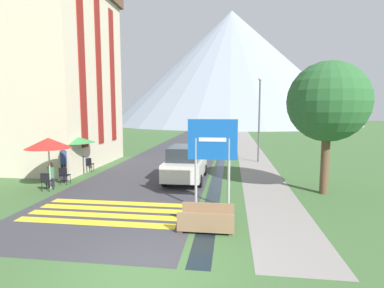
# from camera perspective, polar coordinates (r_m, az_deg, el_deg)

# --- Properties ---
(ground_plane) EXTENTS (160.00, 160.00, 0.00)m
(ground_plane) POSITION_cam_1_polar(r_m,az_deg,el_deg) (26.78, 3.30, -1.37)
(ground_plane) COLOR #3D6033
(road) EXTENTS (6.40, 60.00, 0.01)m
(road) POSITION_cam_1_polar(r_m,az_deg,el_deg) (36.91, 0.56, 0.83)
(road) COLOR #38383D
(road) RESTS_ON ground_plane
(footpath) EXTENTS (2.20, 60.00, 0.01)m
(footpath) POSITION_cam_1_polar(r_m,az_deg,el_deg) (36.68, 10.07, 0.69)
(footpath) COLOR gray
(footpath) RESTS_ON ground_plane
(drainage_channel) EXTENTS (0.60, 60.00, 0.00)m
(drainage_channel) POSITION_cam_1_polar(r_m,az_deg,el_deg) (36.65, 6.32, 0.74)
(drainage_channel) COLOR black
(drainage_channel) RESTS_ON ground_plane
(crosswalk_marking) EXTENTS (5.44, 2.54, 0.01)m
(crosswalk_marking) POSITION_cam_1_polar(r_m,az_deg,el_deg) (11.51, -15.89, -12.33)
(crosswalk_marking) COLOR yellow
(crosswalk_marking) RESTS_ON ground_plane
(mountain_distant) EXTENTS (64.09, 64.09, 29.68)m
(mountain_distant) POSITION_cam_1_polar(r_m,az_deg,el_deg) (83.62, 7.45, 14.16)
(mountain_distant) COLOR gray
(mountain_distant) RESTS_ON ground_plane
(hotel_building) EXTENTS (6.30, 8.44, 12.08)m
(hotel_building) POSITION_cam_1_polar(r_m,az_deg,el_deg) (21.83, -24.52, 13.35)
(hotel_building) COLOR beige
(hotel_building) RESTS_ON ground_plane
(road_sign) EXTENTS (1.83, 0.11, 3.34)m
(road_sign) POSITION_cam_1_polar(r_m,az_deg,el_deg) (11.05, 3.91, -0.95)
(road_sign) COLOR #9E9EA3
(road_sign) RESTS_ON ground_plane
(footbridge) EXTENTS (1.70, 1.10, 0.65)m
(footbridge) POSITION_cam_1_polar(r_m,az_deg,el_deg) (9.64, 2.82, -14.46)
(footbridge) COLOR #846647
(footbridge) RESTS_ON ground_plane
(parked_car_near) EXTENTS (1.93, 4.27, 1.82)m
(parked_car_near) POSITION_cam_1_polar(r_m,az_deg,el_deg) (15.58, -1.19, -3.69)
(parked_car_near) COLOR silver
(parked_car_near) RESTS_ON ground_plane
(parked_car_far) EXTENTS (1.77, 4.23, 1.82)m
(parked_car_far) POSITION_cam_1_polar(r_m,az_deg,el_deg) (27.61, 3.15, 0.77)
(parked_car_far) COLOR black
(parked_car_far) RESTS_ON ground_plane
(cafe_chair_near_left) EXTENTS (0.40, 0.40, 0.85)m
(cafe_chair_near_left) POSITION_cam_1_polar(r_m,az_deg,el_deg) (16.14, -23.19, -5.31)
(cafe_chair_near_left) COLOR black
(cafe_chair_near_left) RESTS_ON ground_plane
(cafe_chair_nearest) EXTENTS (0.40, 0.40, 0.85)m
(cafe_chair_nearest) POSITION_cam_1_polar(r_m,az_deg,el_deg) (15.16, -26.02, -6.19)
(cafe_chair_nearest) COLOR black
(cafe_chair_nearest) RESTS_ON ground_plane
(cafe_chair_far_right) EXTENTS (0.40, 0.40, 0.85)m
(cafe_chair_far_right) POSITION_cam_1_polar(r_m,az_deg,el_deg) (18.86, -19.03, -3.48)
(cafe_chair_far_right) COLOR black
(cafe_chair_far_right) RESTS_ON ground_plane
(cafe_chair_far_left) EXTENTS (0.40, 0.40, 0.85)m
(cafe_chair_far_left) POSITION_cam_1_polar(r_m,az_deg,el_deg) (18.77, -19.76, -3.56)
(cafe_chair_far_left) COLOR black
(cafe_chair_far_left) RESTS_ON ground_plane
(cafe_chair_middle) EXTENTS (0.40, 0.40, 0.85)m
(cafe_chair_middle) POSITION_cam_1_polar(r_m,az_deg,el_deg) (17.77, -22.34, -4.22)
(cafe_chair_middle) COLOR black
(cafe_chair_middle) RESTS_ON ground_plane
(cafe_umbrella_front_red) EXTENTS (2.05, 2.05, 2.40)m
(cafe_umbrella_front_red) POSITION_cam_1_polar(r_m,az_deg,el_deg) (15.33, -25.70, 0.15)
(cafe_umbrella_front_red) COLOR #B7B2A8
(cafe_umbrella_front_red) RESTS_ON ground_plane
(cafe_umbrella_middle_green) EXTENTS (2.29, 2.29, 2.26)m
(cafe_umbrella_middle_green) POSITION_cam_1_polar(r_m,az_deg,el_deg) (17.95, -21.62, 0.87)
(cafe_umbrella_middle_green) COLOR #B7B2A8
(cafe_umbrella_middle_green) RESTS_ON ground_plane
(person_seated_far) EXTENTS (0.32, 0.32, 1.21)m
(person_seated_far) POSITION_cam_1_polar(r_m,az_deg,el_deg) (15.78, -25.26, -5.10)
(person_seated_far) COLOR #282833
(person_seated_far) RESTS_ON ground_plane
(person_standing_terrace) EXTENTS (0.32, 0.32, 1.78)m
(person_standing_terrace) POSITION_cam_1_polar(r_m,az_deg,el_deg) (16.87, -23.28, -3.02)
(person_standing_terrace) COLOR #282833
(person_standing_terrace) RESTS_ON ground_plane
(person_seated_near) EXTENTS (0.32, 0.32, 1.24)m
(person_seated_near) POSITION_cam_1_polar(r_m,az_deg,el_deg) (18.40, -20.35, -3.22)
(person_seated_near) COLOR #282833
(person_seated_near) RESTS_ON ground_plane
(streetlamp) EXTENTS (0.28, 0.28, 5.94)m
(streetlamp) POSITION_cam_1_polar(r_m,az_deg,el_deg) (21.48, 12.71, 5.81)
(streetlamp) COLOR #515156
(streetlamp) RESTS_ON ground_plane
(tree_by_path) EXTENTS (3.43, 3.43, 5.74)m
(tree_by_path) POSITION_cam_1_polar(r_m,az_deg,el_deg) (14.14, 24.48, 7.27)
(tree_by_path) COLOR brown
(tree_by_path) RESTS_ON ground_plane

